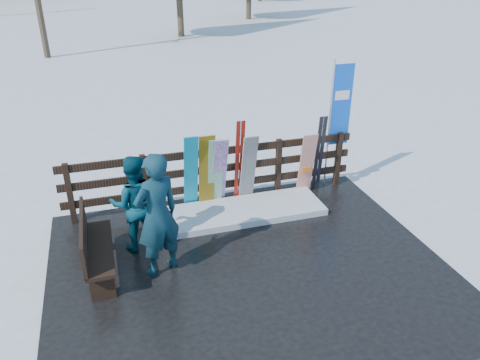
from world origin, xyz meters
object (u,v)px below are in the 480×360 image
object	(u,v)px
snowboard_3	(220,173)
bench	(93,246)
rental_flag	(338,110)
person_back	(135,204)
snowboard_4	(248,169)
person_front	(157,215)
snowboard_2	(207,172)
snowboard_1	(215,173)
snowboard_5	(307,165)
snowboard_0	(191,173)

from	to	relation	value
snowboard_3	bench	bearing A→B (deg)	-147.70
rental_flag	person_back	bearing A→B (deg)	-164.03
snowboard_4	person_front	xyz separation A→B (m)	(-1.91, -1.63, 0.25)
snowboard_2	snowboard_4	world-z (taller)	snowboard_2
bench	person_front	world-z (taller)	person_front
snowboard_4	person_front	bearing A→B (deg)	-139.46
snowboard_1	snowboard_5	bearing A→B (deg)	0.00
person_front	person_back	world-z (taller)	person_front
snowboard_1	person_front	bearing A→B (deg)	-127.92
person_back	snowboard_0	bearing A→B (deg)	-135.04
bench	person_back	bearing A→B (deg)	38.94
rental_flag	person_front	bearing A→B (deg)	-153.56
bench	snowboard_4	distance (m)	3.21
snowboard_1	rental_flag	size ratio (longest dim) A/B	0.56
snowboard_5	person_front	bearing A→B (deg)	-152.22
bench	snowboard_0	xyz separation A→B (m)	(1.77, 1.46, 0.26)
snowboard_1	rental_flag	bearing A→B (deg)	6.03
snowboard_1	snowboard_4	size ratio (longest dim) A/B	1.00
snowboard_4	person_back	world-z (taller)	person_back
snowboard_4	person_back	xyz separation A→B (m)	(-2.17, -0.90, 0.10)
snowboard_0	snowboard_1	xyz separation A→B (m)	(0.45, 0.00, -0.06)
snowboard_2	snowboard_0	bearing A→B (deg)	180.00
snowboard_3	snowboard_4	size ratio (longest dim) A/B	1.02
snowboard_2	rental_flag	bearing A→B (deg)	5.68
bench	snowboard_1	xyz separation A→B (m)	(2.22, 1.46, 0.20)
snowboard_5	snowboard_4	bearing A→B (deg)	-180.00
snowboard_2	snowboard_3	bearing A→B (deg)	0.00
bench	rental_flag	distance (m)	5.20
snowboard_1	person_back	world-z (taller)	person_back
snowboard_3	person_back	xyz separation A→B (m)	(-1.62, -0.90, 0.09)
rental_flag	person_back	size ratio (longest dim) A/B	1.60
snowboard_0	snowboard_5	bearing A→B (deg)	0.00
snowboard_5	person_back	world-z (taller)	person_back
bench	snowboard_2	distance (m)	2.54
bench	snowboard_3	world-z (taller)	snowboard_3
rental_flag	person_back	world-z (taller)	rental_flag
snowboard_1	snowboard_2	bearing A→B (deg)	-180.00
snowboard_2	snowboard_5	bearing A→B (deg)	0.00
snowboard_0	snowboard_5	world-z (taller)	snowboard_0
person_back	snowboard_3	bearing A→B (deg)	-145.73
snowboard_1	person_front	xyz separation A→B (m)	(-1.27, -1.63, 0.25)
snowboard_2	person_front	bearing A→B (deg)	-124.24
rental_flag	snowboard_2	bearing A→B (deg)	-174.32
snowboard_3	person_front	xyz separation A→B (m)	(-1.36, -1.63, 0.25)
snowboard_0	snowboard_5	xyz separation A→B (m)	(2.28, 0.00, -0.12)
snowboard_1	person_front	size ratio (longest dim) A/B	0.76
snowboard_2	person_back	xyz separation A→B (m)	(-1.37, -0.90, 0.05)
snowboard_2	snowboard_3	size ratio (longest dim) A/B	1.03
snowboard_5	person_back	distance (m)	3.49
snowboard_4	rental_flag	bearing A→B (deg)	8.01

